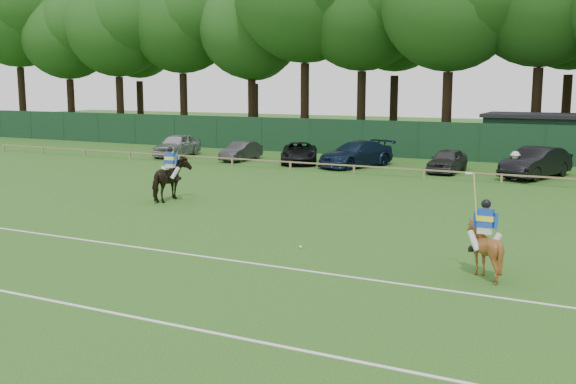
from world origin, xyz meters
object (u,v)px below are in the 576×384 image
Objects in this scene: horse_chestnut at (484,249)px; sedan_grey at (241,151)px; sedan_navy at (356,154)px; utility_shed at (551,137)px; horse_dark at (171,180)px; estate_black at (536,163)px; spectator_left at (515,166)px; hatch_grey at (447,161)px; sedan_silver at (177,145)px; polo_ball at (301,247)px; suv_black at (299,153)px.

sedan_grey is (-19.47, 20.09, -0.12)m from horse_chestnut.
utility_shed is (10.07, 8.96, 0.77)m from sedan_navy.
utility_shed reaches higher than sedan_navy.
horse_dark is 0.43× the size of estate_black.
estate_black reaches higher than spectator_left.
estate_black is 3.34× the size of spectator_left.
estate_black is at bearing -85.99° from horse_chestnut.
sedan_navy is (2.75, 14.80, -0.14)m from horse_dark.
horse_chestnut is at bearing -71.94° from hatch_grey.
horse_dark is 1.47× the size of horse_chestnut.
sedan_navy is 1.06× the size of estate_black.
sedan_silver is (-24.66, 20.19, 0.05)m from horse_chestnut.
utility_shed reaches higher than polo_ball.
sedan_navy reaches higher than sedan_grey.
horse_chestnut is 0.40× the size of sedan_grey.
estate_black reaches higher than polo_ball.
sedan_grey is (5.19, -0.10, -0.17)m from sedan_silver.
sedan_silver is 23.44m from estate_black.
hatch_grey is (18.67, 0.18, -0.11)m from sedan_silver.
hatch_grey is at bearing -116.61° from utility_shed.
horse_dark is 18.13m from spectator_left.
sedan_navy is at bearing -138.33° from utility_shed.
spectator_left reaches higher than suv_black.
horse_chestnut is at bearing -5.98° from polo_ball.
horse_chestnut is 21.23m from hatch_grey.
sedan_navy is 10.32m from estate_black.
polo_ball is at bearing 143.09° from horse_dark.
horse_dark is 0.55× the size of hatch_grey.
horse_dark is 10.05m from polo_ball.
polo_ball is (9.77, -19.86, -0.61)m from suv_black.
hatch_grey reaches higher than polo_ball.
sedan_navy is at bearing -160.48° from estate_black.
sedan_navy is at bearing -7.95° from sedan_silver.
suv_black is (-15.39, 20.45, -0.08)m from horse_chestnut.
utility_shed is (13.92, 8.92, 0.88)m from suv_black.
sedan_grey is at bearing -177.12° from hatch_grey.
suv_black is (-1.10, 14.84, -0.25)m from horse_dark.
horse_dark is 0.26× the size of utility_shed.
polo_ball is at bearing -87.27° from hatch_grey.
horse_dark is at bearing 149.90° from polo_ball.
horse_dark is 15.38m from sedan_grey.
sedan_silver is at bearing -61.39° from horse_dark.
sedan_navy reaches higher than hatch_grey.
polo_ball is at bearing -54.76° from sedan_silver.
hatch_grey is at bearing -8.36° from sedan_silver.
hatch_grey is at bearing -161.05° from estate_black.
sedan_silver is 0.92× the size of estate_black.
sedan_navy is at bearing -25.08° from suv_black.
hatch_grey is 10.11m from utility_shed.
utility_shed is (17.99, 9.28, 0.92)m from sedan_grey.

